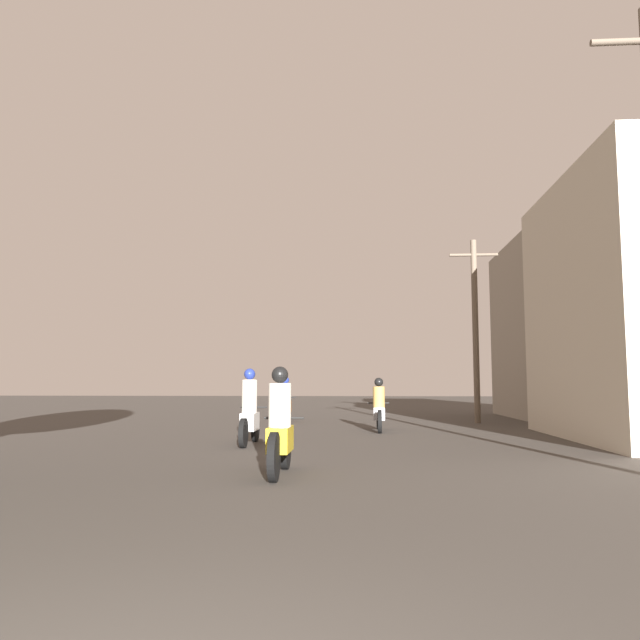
# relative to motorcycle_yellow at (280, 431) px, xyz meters

# --- Properties ---
(motorcycle_yellow) EXTENTS (0.60, 1.91, 1.54)m
(motorcycle_yellow) POSITION_rel_motorcycle_yellow_xyz_m (0.00, 0.00, 0.00)
(motorcycle_yellow) COLOR black
(motorcycle_yellow) RESTS_ON ground_plane
(motorcycle_white) EXTENTS (0.60, 1.99, 1.61)m
(motorcycle_white) POSITION_rel_motorcycle_yellow_xyz_m (-1.23, 4.32, 0.03)
(motorcycle_white) COLOR black
(motorcycle_white) RESTS_ON ground_plane
(motorcycle_silver) EXTENTS (0.60, 2.05, 1.45)m
(motorcycle_silver) POSITION_rel_motorcycle_yellow_xyz_m (1.61, 8.24, -0.03)
(motorcycle_silver) COLOR black
(motorcycle_silver) RESTS_ON ground_plane
(motorcycle_orange) EXTENTS (0.60, 2.15, 1.52)m
(motorcycle_orange) POSITION_rel_motorcycle_yellow_xyz_m (-1.41, 11.88, -0.01)
(motorcycle_orange) COLOR black
(motorcycle_orange) RESTS_ON ground_plane
(building_right_far) EXTENTS (5.01, 7.92, 6.60)m
(building_right_far) POSITION_rel_motorcycle_yellow_xyz_m (9.23, 14.54, 2.68)
(building_right_far) COLOR gray
(building_right_far) RESTS_ON ground_plane
(utility_pole_far) EXTENTS (1.60, 0.20, 6.07)m
(utility_pole_far) POSITION_rel_motorcycle_yellow_xyz_m (4.90, 11.89, 2.57)
(utility_pole_far) COLOR #6B5B4C
(utility_pole_far) RESTS_ON ground_plane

